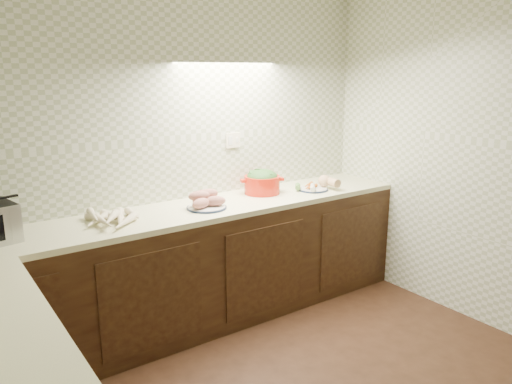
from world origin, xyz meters
TOP-DOWN VIEW (x-y plane):
  - room at (0.00, 0.00)m, footprint 3.60×3.60m
  - counter at (-0.68, 0.68)m, footprint 3.60×3.60m
  - parsnip_pile at (-0.54, 1.50)m, footprint 0.41×0.46m
  - sweet_potato_plate at (0.10, 1.46)m, footprint 0.29×0.29m
  - onion_bowl at (0.17, 1.62)m, footprint 0.13×0.13m
  - dutch_oven at (0.69, 1.59)m, footprint 0.37×0.37m
  - veg_plate at (1.15, 1.43)m, footprint 0.36×0.26m

SIDE VIEW (x-z plane):
  - counter at x=-0.68m, z-range 0.00..0.90m
  - parsnip_pile at x=-0.54m, z-range 0.89..0.98m
  - onion_bowl at x=0.17m, z-range 0.89..0.98m
  - veg_plate at x=1.15m, z-range 0.88..1.00m
  - sweet_potato_plate at x=0.10m, z-range 0.88..1.02m
  - dutch_oven at x=0.69m, z-range 0.90..1.10m
  - room at x=0.00m, z-range 0.33..2.93m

